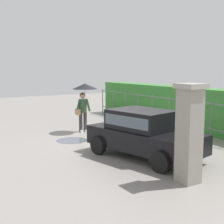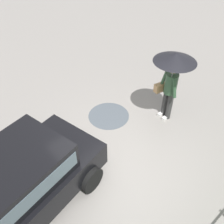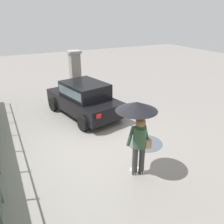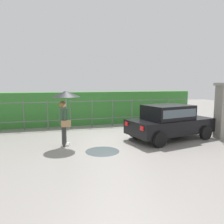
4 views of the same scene
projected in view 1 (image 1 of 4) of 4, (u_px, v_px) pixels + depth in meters
name	position (u px, v px, depth m)	size (l,w,h in m)	color
ground_plane	(117.00, 140.00, 11.95)	(40.00, 40.00, 0.00)	gray
car	(143.00, 132.00, 9.67)	(3.96, 2.47, 1.48)	black
pedestrian	(84.00, 95.00, 13.29)	(1.08, 1.08, 2.11)	#333333
gate_pillar	(189.00, 133.00, 7.41)	(0.60, 0.60, 2.42)	gray
fence_section	(169.00, 112.00, 13.82)	(11.83, 0.05, 1.50)	#59605B
hedge_row	(184.00, 108.00, 14.30)	(12.78, 0.90, 1.90)	#387F33
puddle_near	(72.00, 140.00, 11.94)	(1.21, 1.21, 0.00)	#4C545B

